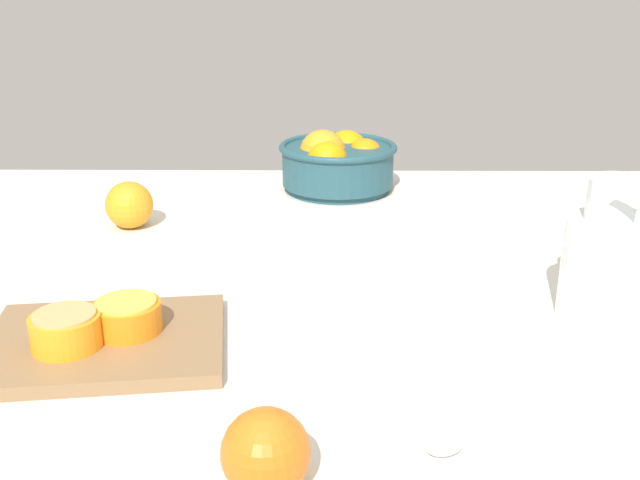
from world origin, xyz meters
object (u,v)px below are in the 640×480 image
object	(u,v)px
orange_half_0	(127,316)
orange_half_1	(66,330)
juice_pitcher	(609,267)
spoon	(473,442)
second_glass	(437,258)
loose_orange_1	(266,453)
fruit_bowl	(338,162)
loose_orange_0	(129,205)
cutting_board	(105,343)

from	to	relation	value
orange_half_0	orange_half_1	world-z (taller)	orange_half_1
juice_pitcher	spoon	world-z (taller)	juice_pitcher
second_glass	loose_orange_1	size ratio (longest dim) A/B	1.66
fruit_bowl	spoon	xyz separation A→B (cm)	(10.72, -78.20, -4.80)
second_glass	orange_half_1	world-z (taller)	second_glass
loose_orange_0	spoon	distance (cm)	71.67
cutting_board	orange_half_1	distance (cm)	4.70
cutting_board	loose_orange_1	xyz separation A→B (cm)	(19.24, -22.78, 2.77)
cutting_board	juice_pitcher	bearing A→B (deg)	8.76
juice_pitcher	orange_half_1	xyz separation A→B (cm)	(-59.91, -10.92, -2.79)
loose_orange_0	cutting_board	bearing A→B (deg)	-79.90
fruit_bowl	cutting_board	bearing A→B (deg)	-112.91
second_glass	loose_orange_0	xyz separation A→B (cm)	(-44.69, 25.30, -1.34)
orange_half_0	loose_orange_0	distance (cm)	39.51
fruit_bowl	cutting_board	size ratio (longest dim) A/B	0.85
juice_pitcher	orange_half_0	size ratio (longest dim) A/B	2.35
second_glass	orange_half_0	xyz separation A→B (cm)	(-35.33, -13.08, -1.75)
orange_half_0	loose_orange_1	distance (cm)	29.59
orange_half_1	spoon	xyz separation A→B (cm)	(39.85, -14.65, -3.01)
fruit_bowl	cutting_board	world-z (taller)	fruit_bowl
juice_pitcher	loose_orange_0	xyz separation A→B (cm)	(-63.80, 31.10, -2.52)
juice_pitcher	fruit_bowl	bearing A→B (deg)	120.32
juice_pitcher	orange_half_0	bearing A→B (deg)	-172.38
orange_half_1	loose_orange_0	xyz separation A→B (cm)	(-3.90, 42.02, 0.27)
fruit_bowl	orange_half_0	world-z (taller)	fruit_bowl
fruit_bowl	orange_half_1	distance (cm)	69.93
loose_orange_0	loose_orange_1	size ratio (longest dim) A/B	1.05
fruit_bowl	loose_orange_1	size ratio (longest dim) A/B	3.03
loose_orange_0	loose_orange_1	world-z (taller)	loose_orange_0
loose_orange_1	juice_pitcher	bearing A→B (deg)	40.07
orange_half_0	loose_orange_0	bearing A→B (deg)	103.69
juice_pitcher	loose_orange_0	bearing A→B (deg)	154.01
juice_pitcher	cutting_board	bearing A→B (deg)	-171.24
juice_pitcher	loose_orange_1	size ratio (longest dim) A/B	2.46
fruit_bowl	orange_half_0	xyz separation A→B (cm)	(-23.68, -59.91, -1.93)
orange_half_1	loose_orange_0	world-z (taller)	loose_orange_0
second_glass	orange_half_0	bearing A→B (deg)	-159.68
spoon	juice_pitcher	bearing A→B (deg)	51.89
orange_half_1	loose_orange_1	distance (cm)	30.46
orange_half_1	cutting_board	bearing A→B (deg)	34.22
fruit_bowl	spoon	world-z (taller)	fruit_bowl
loose_orange_1	cutting_board	bearing A→B (deg)	130.18
fruit_bowl	second_glass	bearing A→B (deg)	-76.02
loose_orange_1	fruit_bowl	bearing A→B (deg)	85.45
orange_half_1	loose_orange_1	xyz separation A→B (cm)	(22.44, -20.60, 0.10)
cutting_board	spoon	distance (cm)	40.33
second_glass	spoon	world-z (taller)	second_glass
juice_pitcher	orange_half_0	xyz separation A→B (cm)	(-54.45, -7.28, -2.93)
loose_orange_0	orange_half_1	bearing A→B (deg)	-84.70
juice_pitcher	loose_orange_1	xyz separation A→B (cm)	(-37.47, -31.52, -2.69)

